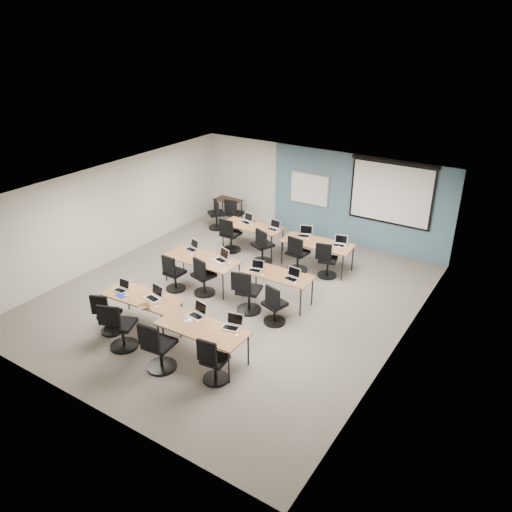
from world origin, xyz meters
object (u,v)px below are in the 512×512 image
Objects in this scene: laptop_7 at (292,276)px; task_chair_8 at (230,238)px; training_table_mid_left at (201,260)px; laptop_1 at (154,295)px; whiteboard at (309,189)px; laptop_3 at (233,324)px; laptop_4 at (193,247)px; task_chair_2 at (158,350)px; task_chair_9 at (262,249)px; spare_chair_b at (217,217)px; laptop_11 at (340,243)px; projector_screen at (391,189)px; training_table_front_right at (202,329)px; task_chair_10 at (297,257)px; task_chair_4 at (174,276)px; task_chair_7 at (274,308)px; training_table_front_left at (143,298)px; laptop_2 at (198,312)px; task_chair_11 at (326,263)px; task_chair_5 at (203,279)px; laptop_9 at (274,227)px; laptop_8 at (247,220)px; task_chair_3 at (213,364)px; task_chair_1 at (119,330)px; utility_table at (228,202)px; training_table_mid_right at (277,276)px; training_table_back_left at (252,227)px; laptop_0 at (122,288)px; task_chair_0 at (108,317)px; laptop_5 at (222,257)px; laptop_6 at (256,268)px; task_chair_6 at (247,295)px; spare_chair_a at (234,217)px; laptop_10 at (304,233)px.

laptop_7 is 3.47m from task_chair_8.
laptop_1 is (0.38, -2.06, 0.11)m from training_table_mid_left.
laptop_3 is at bearing -75.22° from whiteboard.
task_chair_2 is at bearing -44.33° from laptop_4.
spare_chair_b is (-2.53, 1.32, -0.01)m from task_chair_9.
laptop_11 reaches higher than laptop_7.
projector_screen reaches higher than spare_chair_b.
training_table_front_right is 0.60m from laptop_3.
task_chair_8 is 2.24m from task_chair_10.
task_chair_7 reaches higher than task_chair_4.
training_table_front_left is at bearing -30.87° from spare_chair_b.
laptop_2 reaches higher than task_chair_11.
task_chair_9 is 3.07× the size of laptop_11.
laptop_11 is at bearing 67.94° from task_chair_5.
laptop_4 is 2.53m from laptop_9.
task_chair_7 is (0.87, 1.53, -0.39)m from laptop_2.
task_chair_8 reaches higher than laptop_8.
laptop_11 is (0.04, 5.44, 0.40)m from task_chair_3.
task_chair_2 is at bearing -26.14° from task_chair_1.
utility_table is at bearing 86.83° from task_chair_1.
projector_screen is 1.31× the size of training_table_front_right.
laptop_1 is 3.94m from task_chair_9.
laptop_7 is 2.99m from laptop_9.
laptop_8 reaches higher than training_table_mid_right.
laptop_3 and laptop_9 have the same top height.
task_chair_3 is (2.39, -0.69, -0.29)m from training_table_front_left.
laptop_0 is (-0.34, -4.69, 0.10)m from training_table_back_left.
projector_screen is 8.12m from task_chair_0.
task_chair_5 is at bearing -83.69° from laptop_5.
laptop_7 is 1.85m from task_chair_10.
utility_table is (-2.35, 4.34, 0.24)m from task_chair_5.
task_chair_7 is (0.96, -0.77, -0.39)m from laptop_6.
laptop_3 is 1.11× the size of laptop_6.
task_chair_4 is at bearing 128.42° from laptop_1.
training_table_back_left is at bearing 113.46° from task_chair_5.
task_chair_4 is 4.84m from utility_table.
task_chair_6 is at bearing 101.74° from laptop_3.
training_table_mid_left is at bearing 126.46° from laptop_3.
spare_chair_b is at bearing 154.69° from task_chair_7.
training_table_mid_right is 1.73× the size of task_chair_3.
task_chair_3 is 2.74× the size of laptop_5.
laptop_0 is 1.63m from task_chair_4.
laptop_9 is at bearing -29.60° from spare_chair_a.
laptop_7 is at bearing -44.72° from laptop_9.
laptop_3 is 0.32× the size of task_chair_6.
task_chair_2 is 2.92× the size of laptop_10.
laptop_1 is at bearing -143.86° from task_chair_6.
laptop_4 is 0.35× the size of utility_table.
task_chair_9 is (0.74, -0.65, -0.26)m from training_table_back_left.
laptop_0 is 0.28× the size of task_chair_2.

